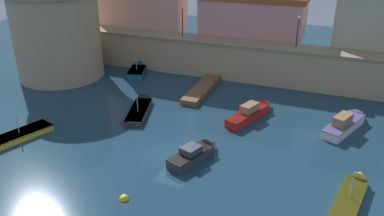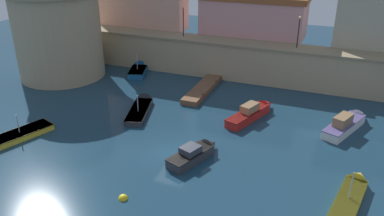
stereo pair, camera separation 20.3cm
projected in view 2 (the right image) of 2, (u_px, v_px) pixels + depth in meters
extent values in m
plane|color=#19384C|center=(172.00, 150.00, 32.31)|extent=(102.03, 102.03, 0.00)
cube|color=tan|center=(236.00, 61.00, 47.09)|extent=(43.99, 3.10, 4.21)
cube|color=gray|center=(237.00, 43.00, 46.16)|extent=(43.99, 3.40, 0.24)
cube|color=#D59290|center=(254.00, 18.00, 48.78)|extent=(12.51, 5.83, 4.43)
cylinder|color=tan|center=(59.00, 36.00, 46.58)|extent=(9.96, 9.96, 9.80)
cube|color=brown|center=(202.00, 89.00, 43.67)|extent=(1.78, 8.45, 0.58)
cylinder|color=#4B3222|center=(215.00, 83.00, 45.16)|extent=(0.20, 0.20, 0.70)
cylinder|color=#4B3222|center=(203.00, 97.00, 41.59)|extent=(0.20, 0.20, 0.70)
cylinder|color=black|center=(183.00, 22.00, 47.68)|extent=(0.12, 0.12, 3.36)
sphere|color=#F9D172|center=(183.00, 7.00, 46.92)|extent=(0.32, 0.32, 0.32)
cylinder|color=black|center=(298.00, 34.00, 43.13)|extent=(0.12, 0.12, 3.17)
sphere|color=#F9D172|center=(300.00, 18.00, 42.40)|extent=(0.32, 0.32, 0.32)
cube|color=gold|center=(21.00, 134.00, 34.25)|extent=(3.52, 5.62, 0.52)
cube|color=brown|center=(21.00, 132.00, 34.16)|extent=(3.59, 5.73, 0.08)
cylinder|color=#B2B2B7|center=(18.00, 124.00, 33.73)|extent=(0.08, 0.08, 1.63)
cube|color=gold|center=(347.00, 203.00, 25.66)|extent=(2.49, 5.88, 0.55)
cone|color=gold|center=(359.00, 177.00, 28.35)|extent=(1.62, 1.63, 1.38)
cube|color=#5A5614|center=(348.00, 200.00, 25.56)|extent=(2.54, 6.00, 0.08)
cylinder|color=#B2B2B7|center=(352.00, 185.00, 25.36)|extent=(0.08, 0.08, 1.96)
cube|color=red|center=(248.00, 116.00, 37.27)|extent=(3.14, 5.77, 0.81)
cone|color=red|center=(267.00, 104.00, 39.65)|extent=(1.68, 1.75, 1.29)
cube|color=#630B0C|center=(248.00, 112.00, 37.12)|extent=(3.20, 5.88, 0.08)
cube|color=olive|center=(250.00, 108.00, 37.09)|extent=(1.57, 2.11, 0.72)
cube|color=#99B7C6|center=(255.00, 104.00, 37.72)|extent=(0.87, 0.35, 0.43)
cube|color=white|center=(344.00, 127.00, 35.18)|extent=(3.53, 5.77, 0.85)
cone|color=white|center=(360.00, 115.00, 37.44)|extent=(1.88, 1.85, 1.46)
cube|color=#5C5085|center=(344.00, 123.00, 35.02)|extent=(3.60, 5.89, 0.08)
cube|color=olive|center=(343.00, 120.00, 34.53)|extent=(1.74, 2.35, 0.83)
cube|color=#99B7C6|center=(348.00, 116.00, 35.20)|extent=(0.86, 0.40, 0.50)
cube|color=#195689|center=(138.00, 72.00, 48.77)|extent=(2.92, 4.17, 0.67)
cone|color=#195689|center=(141.00, 66.00, 50.93)|extent=(1.97, 1.55, 1.72)
cube|color=#093232|center=(138.00, 70.00, 48.65)|extent=(2.98, 4.26, 0.08)
cylinder|color=#B2B2B7|center=(137.00, 62.00, 48.17)|extent=(0.08, 0.08, 1.93)
cube|color=#333338|center=(190.00, 157.00, 30.65)|extent=(2.78, 4.30, 0.78)
cone|color=#333338|center=(211.00, 145.00, 32.36)|extent=(1.71, 1.55, 1.41)
cube|color=black|center=(190.00, 153.00, 30.50)|extent=(2.84, 4.38, 0.08)
cube|color=#333842|center=(190.00, 150.00, 30.37)|extent=(1.62, 1.78, 0.52)
cube|color=#99B7C6|center=(197.00, 146.00, 30.86)|extent=(1.03, 0.43, 0.31)
cube|color=#333338|center=(139.00, 111.00, 38.48)|extent=(3.18, 5.82, 0.51)
cone|color=#333338|center=(146.00, 98.00, 41.59)|extent=(1.92, 1.79, 1.59)
cube|color=black|center=(139.00, 110.00, 38.39)|extent=(3.25, 5.94, 0.08)
cylinder|color=#B2B2B7|center=(138.00, 103.00, 37.69)|extent=(0.08, 0.08, 1.63)
sphere|color=yellow|center=(123.00, 199.00, 26.54)|extent=(0.64, 0.64, 0.64)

